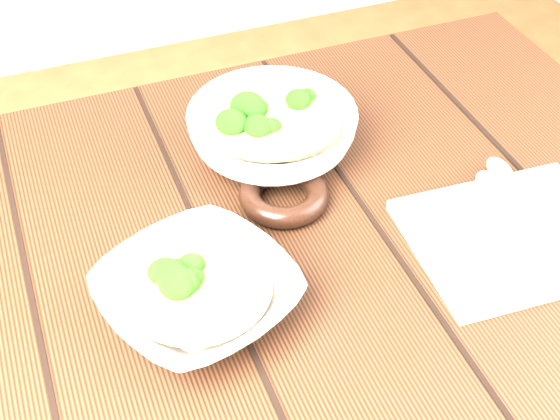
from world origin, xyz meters
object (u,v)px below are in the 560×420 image
object	(u,v)px
table	(239,336)
soup_bowl_back	(272,132)
trivet	(284,195)
soup_bowl_front	(198,293)
napkin	(513,237)

from	to	relation	value
table	soup_bowl_back	size ratio (longest dim) A/B	5.08
table	trivet	xyz separation A→B (m)	(0.09, 0.08, 0.13)
soup_bowl_front	napkin	xyz separation A→B (m)	(0.37, -0.03, -0.02)
soup_bowl_back	trivet	bearing A→B (deg)	-102.51
soup_bowl_back	napkin	distance (m)	0.33
soup_bowl_front	napkin	world-z (taller)	soup_bowl_front
napkin	table	bearing A→B (deg)	170.30
table	soup_bowl_front	distance (m)	0.16
table	napkin	world-z (taller)	napkin
table	soup_bowl_back	bearing A→B (deg)	57.85
soup_bowl_back	napkin	xyz separation A→B (m)	(0.20, -0.25, -0.03)
soup_bowl_back	soup_bowl_front	bearing A→B (deg)	-127.19
trivet	napkin	xyz separation A→B (m)	(0.23, -0.16, -0.01)
table	napkin	bearing A→B (deg)	-13.04
napkin	soup_bowl_back	bearing A→B (deg)	132.38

